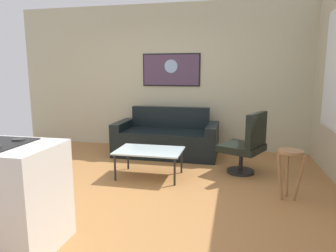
{
  "coord_description": "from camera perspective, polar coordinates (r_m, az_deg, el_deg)",
  "views": [
    {
      "loc": [
        1.24,
        -3.53,
        1.5
      ],
      "look_at": [
        0.26,
        0.9,
        0.7
      ],
      "focal_mm": 32.63,
      "sensor_mm": 36.0,
      "label": 1
    }
  ],
  "objects": [
    {
      "name": "ground",
      "position": [
        4.04,
        -6.47,
        -12.19
      ],
      "size": [
        6.4,
        6.4,
        0.04
      ],
      "primitive_type": "cube",
      "color": "#A26D3B"
    },
    {
      "name": "coffee_table",
      "position": [
        4.41,
        -3.5,
        -4.86
      ],
      "size": [
        0.94,
        0.63,
        0.4
      ],
      "color": "silver",
      "rests_on": "ground"
    },
    {
      "name": "bar_stool",
      "position": [
        3.89,
        21.79,
        -6.32
      ],
      "size": [
        0.33,
        0.33,
        0.6
      ],
      "color": "#956942",
      "rests_on": "ground"
    },
    {
      "name": "back_wall",
      "position": [
        6.08,
        0.75,
        9.06
      ],
      "size": [
        6.4,
        0.05,
        2.8
      ],
      "primitive_type": "cube",
      "color": "#B9B393",
      "rests_on": "ground"
    },
    {
      "name": "couch",
      "position": [
        5.6,
        -0.26,
        -2.48
      ],
      "size": [
        1.85,
        0.88,
        0.85
      ],
      "color": "black",
      "rests_on": "ground"
    },
    {
      "name": "armchair",
      "position": [
        4.66,
        14.47,
        -3.32
      ],
      "size": [
        0.76,
        0.77,
        0.93
      ],
      "color": "black",
      "rests_on": "ground"
    },
    {
      "name": "wall_painting",
      "position": [
        6.04,
        0.58,
        10.44
      ],
      "size": [
        1.14,
        0.03,
        0.63
      ],
      "color": "black"
    }
  ]
}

